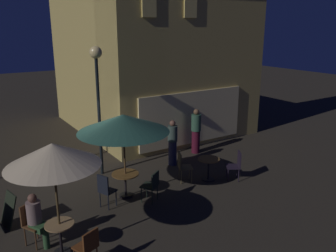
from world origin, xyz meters
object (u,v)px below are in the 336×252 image
at_px(cafe_chair_1, 152,184).
at_px(patron_seated_0, 36,217).
at_px(cafe_table_2, 209,165).
at_px(patio_umbrella_1, 53,155).
at_px(cafe_chair_2, 88,245).
at_px(cafe_chair_4, 236,163).
at_px(cafe_table_1, 60,234).
at_px(menu_sandwich_board, 1,213).
at_px(cafe_chair_3, 32,220).
at_px(street_lamp_near_corner, 97,79).
at_px(cafe_chair_0, 105,188).
at_px(patron_standing_1, 172,143).
at_px(patio_umbrella_0, 123,123).
at_px(cafe_chair_5, 183,164).
at_px(cafe_table_0, 125,179).
at_px(patron_standing_2, 196,131).

distance_m(cafe_chair_1, patron_seated_0, 3.21).
xyz_separation_m(cafe_table_2, patio_umbrella_1, (-5.10, -1.30, 1.77)).
xyz_separation_m(cafe_chair_2, cafe_chair_4, (5.51, 1.61, 0.01)).
bearing_deg(cafe_chair_1, patio_umbrella_1, 75.16).
bearing_deg(cafe_table_1, menu_sandwich_board, 117.13).
bearing_deg(cafe_chair_3, street_lamp_near_corner, 105.99).
height_order(cafe_table_2, cafe_chair_2, cafe_chair_2).
bearing_deg(patio_umbrella_1, cafe_table_2, 14.24).
relative_size(street_lamp_near_corner, cafe_table_2, 5.81).
bearing_deg(patio_umbrella_1, cafe_chair_4, 7.97).
bearing_deg(cafe_chair_0, patron_standing_1, 3.49).
relative_size(menu_sandwich_board, cafe_chair_0, 0.86).
relative_size(patio_umbrella_0, cafe_chair_5, 2.62).
height_order(cafe_chair_1, cafe_chair_3, cafe_chair_3).
xyz_separation_m(cafe_table_1, cafe_chair_3, (-0.41, 0.74, 0.09)).
relative_size(cafe_table_0, cafe_chair_3, 0.80).
distance_m(menu_sandwich_board, patio_umbrella_1, 2.73).
bearing_deg(cafe_chair_4, cafe_table_2, -0.00).
distance_m(cafe_chair_3, patron_standing_2, 7.26).
bearing_deg(cafe_chair_3, patron_standing_2, 83.45).
bearing_deg(cafe_chair_5, patio_umbrella_0, -158.72).
xyz_separation_m(cafe_chair_2, patron_standing_2, (5.96, 4.33, 0.32)).
bearing_deg(street_lamp_near_corner, patio_umbrella_1, -124.00).
distance_m(cafe_chair_0, cafe_chair_3, 2.12).
relative_size(patron_seated_0, patron_standing_2, 0.72).
height_order(cafe_table_0, cafe_table_2, cafe_table_2).
distance_m(cafe_chair_3, patron_seated_0, 0.19).
relative_size(menu_sandwich_board, patio_umbrella_1, 0.33).
bearing_deg(cafe_chair_4, cafe_chair_3, 33.95).
relative_size(cafe_chair_4, cafe_chair_5, 0.98).
xyz_separation_m(cafe_chair_3, cafe_chair_5, (4.74, 0.89, -0.01)).
relative_size(patio_umbrella_0, cafe_chair_0, 2.63).
xyz_separation_m(patio_umbrella_1, patron_standing_1, (4.85, 2.99, -1.46)).
bearing_deg(cafe_chair_2, patio_umbrella_0, -61.91).
bearing_deg(cafe_chair_0, patio_umbrella_0, 0.00).
bearing_deg(cafe_chair_3, cafe_chair_4, 61.50).
bearing_deg(cafe_chair_1, patron_standing_1, -78.83).
bearing_deg(cafe_table_1, cafe_chair_2, -67.52).
relative_size(street_lamp_near_corner, menu_sandwich_board, 5.01).
distance_m(street_lamp_near_corner, cafe_chair_0, 3.51).
xyz_separation_m(patio_umbrella_0, patron_standing_2, (3.91, 1.84, -1.32)).
xyz_separation_m(cafe_table_1, cafe_chair_4, (5.83, 0.82, 0.07)).
relative_size(cafe_table_0, patio_umbrella_0, 0.30).
distance_m(menu_sandwich_board, cafe_chair_0, 2.57).
bearing_deg(cafe_table_2, cafe_table_1, -165.76).
distance_m(patio_umbrella_0, patron_standing_1, 3.12).
bearing_deg(cafe_chair_0, cafe_table_2, -24.42).
bearing_deg(patron_standing_1, cafe_chair_3, -106.91).
distance_m(cafe_chair_3, patron_standing_1, 5.73).
relative_size(patio_umbrella_0, patron_standing_1, 1.57).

